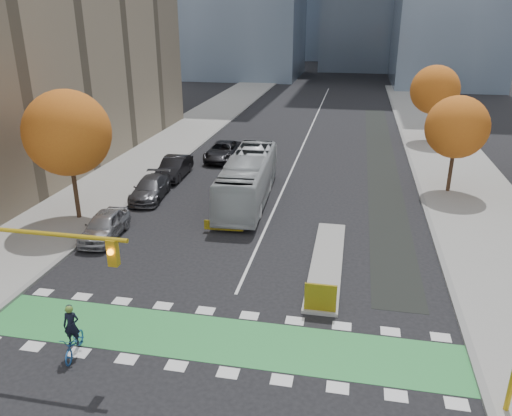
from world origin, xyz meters
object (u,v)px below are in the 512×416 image
at_px(parked_car_b, 174,167).
at_px(parked_car_d, 223,151).
at_px(tree_west, 68,133).
at_px(parked_car_c, 150,188).
at_px(bus, 248,179).
at_px(parked_car_a, 104,226).
at_px(tree_east_near, 457,127).
at_px(hazard_board, 320,297).
at_px(cyclist, 74,339).
at_px(tree_east_far, 435,90).

relative_size(parked_car_b, parked_car_d, 0.88).
distance_m(tree_west, parked_car_c, 7.32).
relative_size(tree_west, bus, 0.70).
height_order(bus, parked_car_a, bus).
height_order(parked_car_a, parked_car_b, parked_car_b).
bearing_deg(bus, tree_east_near, 15.18).
bearing_deg(hazard_board, parked_car_c, 136.45).
bearing_deg(bus, parked_car_c, -175.94).
height_order(hazard_board, cyclist, cyclist).
relative_size(hazard_board, tree_west, 0.17).
height_order(tree_west, tree_east_near, tree_west).
distance_m(cyclist, parked_car_c, 17.51).
bearing_deg(hazard_board, tree_east_near, 65.80).
distance_m(tree_west, parked_car_d, 16.98).
distance_m(tree_east_far, cyclist, 42.56).
distance_m(tree_west, parked_car_b, 11.10).
distance_m(hazard_board, tree_east_near, 19.93).
bearing_deg(parked_car_a, tree_west, 137.97).
height_order(tree_east_far, parked_car_a, tree_east_far).
distance_m(tree_east_near, parked_car_d, 19.68).
height_order(cyclist, parked_car_c, cyclist).
height_order(tree_east_near, parked_car_a, tree_east_near).
bearing_deg(tree_east_near, parked_car_b, -178.79).
bearing_deg(parked_car_a, tree_east_near, 25.77).
relative_size(tree_east_near, parked_car_d, 1.25).
relative_size(hazard_board, cyclist, 0.64).
xyz_separation_m(bus, parked_car_d, (-4.42, 9.92, -0.84)).
height_order(tree_east_far, parked_car_b, tree_east_far).
bearing_deg(tree_east_near, parked_car_a, -149.65).
bearing_deg(hazard_board, parked_car_d, 114.42).
relative_size(tree_west, tree_east_near, 1.16).
xyz_separation_m(parked_car_b, parked_car_d, (2.50, 5.77, -0.04)).
xyz_separation_m(hazard_board, tree_east_near, (8.00, 17.80, 4.06)).
distance_m(tree_east_far, parked_car_b, 27.42).
height_order(hazard_board, tree_east_far, tree_east_far).
bearing_deg(cyclist, tree_west, 107.81).
bearing_deg(bus, parked_car_d, 111.12).
relative_size(tree_west, parked_car_c, 1.61).
height_order(tree_east_near, tree_east_far, tree_east_far).
relative_size(tree_east_far, parked_car_c, 1.50).
distance_m(parked_car_b, parked_car_d, 6.29).
bearing_deg(tree_east_near, tree_east_far, 88.21).
bearing_deg(tree_east_near, tree_west, -157.38).
bearing_deg(parked_car_a, bus, 43.47).
relative_size(bus, parked_car_b, 2.33).
relative_size(tree_east_near, parked_car_a, 1.54).
xyz_separation_m(tree_east_near, cyclist, (-17.07, -22.50, -4.14)).
xyz_separation_m(tree_east_near, parked_car_b, (-21.00, -0.44, -4.04)).
bearing_deg(parked_car_b, parked_car_c, -92.02).
relative_size(tree_east_far, bus, 0.65).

